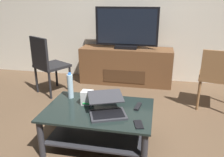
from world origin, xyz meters
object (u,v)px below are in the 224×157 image
cell_phone (139,124)px  dining_chair (217,75)px  television (127,29)px  media_cabinet (126,66)px  water_bottle_near (70,86)px  laptop (107,107)px  side_chair (47,63)px  tv_remote (138,106)px  coffee_table (99,120)px  router_box (87,98)px

cell_phone → dining_chair: bearing=41.0°
television → cell_phone: 2.21m
media_cabinet → water_bottle_near: water_bottle_near is taller
dining_chair → laptop: bearing=-136.5°
media_cabinet → side_chair: side_chair is taller
laptop → dining_chair: bearing=43.5°
dining_chair → tv_remote: bearing=-133.7°
laptop → tv_remote: (0.28, 0.18, -0.05)m
laptop → water_bottle_near: bearing=150.4°
water_bottle_near → media_cabinet: bearing=77.5°
coffee_table → water_bottle_near: bearing=151.3°
coffee_table → water_bottle_near: 0.50m
side_chair → cell_phone: bearing=-41.8°
router_box → coffee_table: bearing=-30.7°
media_cabinet → router_box: 1.82m
side_chair → laptop: size_ratio=1.93×
media_cabinet → laptop: (0.10, -1.96, 0.16)m
television → side_chair: (-1.12, -0.72, -0.45)m
router_box → media_cabinet: bearing=85.4°
tv_remote → dining_chair: bearing=55.1°
media_cabinet → side_chair: bearing=-146.5°
coffee_table → television: (0.00, 1.87, 0.68)m
coffee_table → laptop: (0.10, -0.06, 0.19)m
coffee_table → dining_chair: size_ratio=1.27×
cell_phone → television: bearing=86.5°
media_cabinet → tv_remote: (0.38, -1.78, 0.10)m
tv_remote → coffee_table: bearing=-155.0°
coffee_table → side_chair: 1.62m
television → side_chair: size_ratio=1.16×
dining_chair → router_box: bearing=-145.3°
side_chair → cell_phone: (1.54, -1.38, -0.10)m
coffee_table → cell_phone: size_ratio=7.62×
television → laptop: 2.00m
tv_remote → side_chair: bearing=154.1°
cell_phone → side_chair: bearing=123.4°
side_chair → laptop: side_chair is taller
laptop → television: bearing=92.9°
television → side_chair: 1.41m
media_cabinet → television: (0.00, -0.02, 0.65)m
dining_chair → tv_remote: 1.37m
dining_chair → water_bottle_near: (-1.70, -0.90, 0.06)m
side_chair → laptop: bearing=-44.9°
laptop → tv_remote: laptop is taller
coffee_table → media_cabinet: size_ratio=0.67×
laptop → tv_remote: 0.34m
router_box → water_bottle_near: bearing=152.5°
water_bottle_near → laptop: bearing=-29.6°
cell_phone → tv_remote: bearing=81.7°
router_box → cell_phone: (0.56, -0.31, -0.07)m
television → dining_chair: (1.32, -0.77, -0.48)m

